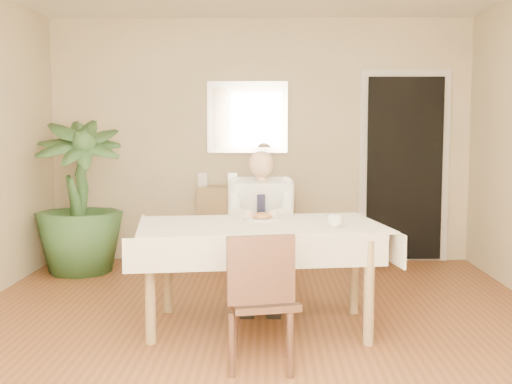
{
  "coord_description": "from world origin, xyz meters",
  "views": [
    {
      "loc": [
        0.09,
        -4.43,
        1.41
      ],
      "look_at": [
        0.0,
        0.35,
        0.95
      ],
      "focal_mm": 45.0,
      "sensor_mm": 36.0,
      "label": 1
    }
  ],
  "objects_px": {
    "chair_far": "(261,240)",
    "sideboard": "(247,225)",
    "potted_palm": "(79,197)",
    "chair_near": "(261,295)",
    "dining_table": "(260,235)",
    "seated_man": "(261,220)",
    "coffee_mug": "(335,221)"
  },
  "relations": [
    {
      "from": "chair_far",
      "to": "coffee_mug",
      "type": "height_order",
      "value": "chair_far"
    },
    {
      "from": "seated_man",
      "to": "potted_palm",
      "type": "distance_m",
      "value": 2.15
    },
    {
      "from": "chair_far",
      "to": "potted_palm",
      "type": "xyz_separation_m",
      "value": [
        -1.81,
        0.87,
        0.27
      ]
    },
    {
      "from": "chair_far",
      "to": "seated_man",
      "type": "distance_m",
      "value": 0.35
    },
    {
      "from": "dining_table",
      "to": "coffee_mug",
      "type": "relative_size",
      "value": 17.1
    },
    {
      "from": "seated_man",
      "to": "sideboard",
      "type": "bearing_deg",
      "value": 95.79
    },
    {
      "from": "chair_far",
      "to": "sideboard",
      "type": "bearing_deg",
      "value": 104.86
    },
    {
      "from": "seated_man",
      "to": "sideboard",
      "type": "height_order",
      "value": "seated_man"
    },
    {
      "from": "chair_far",
      "to": "coffee_mug",
      "type": "distance_m",
      "value": 1.19
    },
    {
      "from": "dining_table",
      "to": "chair_far",
      "type": "bearing_deg",
      "value": 81.26
    },
    {
      "from": "coffee_mug",
      "to": "potted_palm",
      "type": "distance_m",
      "value": 3.0
    },
    {
      "from": "chair_far",
      "to": "chair_near",
      "type": "xyz_separation_m",
      "value": [
        0.02,
        -1.73,
        -0.03
      ]
    },
    {
      "from": "seated_man",
      "to": "coffee_mug",
      "type": "height_order",
      "value": "seated_man"
    },
    {
      "from": "dining_table",
      "to": "coffee_mug",
      "type": "bearing_deg",
      "value": -25.29
    },
    {
      "from": "chair_near",
      "to": "coffee_mug",
      "type": "xyz_separation_m",
      "value": [
        0.5,
        0.7,
        0.34
      ]
    },
    {
      "from": "chair_near",
      "to": "seated_man",
      "type": "bearing_deg",
      "value": 76.84
    },
    {
      "from": "coffee_mug",
      "to": "chair_far",
      "type": "bearing_deg",
      "value": 116.53
    },
    {
      "from": "chair_far",
      "to": "dining_table",
      "type": "bearing_deg",
      "value": -82.11
    },
    {
      "from": "sideboard",
      "to": "chair_far",
      "type": "bearing_deg",
      "value": -79.41
    },
    {
      "from": "chair_far",
      "to": "chair_near",
      "type": "height_order",
      "value": "chair_far"
    },
    {
      "from": "chair_near",
      "to": "chair_far",
      "type": "bearing_deg",
      "value": 76.71
    },
    {
      "from": "chair_near",
      "to": "sideboard",
      "type": "distance_m",
      "value": 3.11
    },
    {
      "from": "chair_near",
      "to": "sideboard",
      "type": "height_order",
      "value": "chair_near"
    },
    {
      "from": "chair_far",
      "to": "potted_palm",
      "type": "relative_size",
      "value": 0.57
    },
    {
      "from": "dining_table",
      "to": "sideboard",
      "type": "relative_size",
      "value": 1.83
    },
    {
      "from": "potted_palm",
      "to": "dining_table",
      "type": "bearing_deg",
      "value": -43.94
    },
    {
      "from": "dining_table",
      "to": "seated_man",
      "type": "bearing_deg",
      "value": 81.26
    },
    {
      "from": "chair_near",
      "to": "potted_palm",
      "type": "relative_size",
      "value": 0.54
    },
    {
      "from": "sideboard",
      "to": "potted_palm",
      "type": "bearing_deg",
      "value": -159.06
    },
    {
      "from": "chair_far",
      "to": "sideboard",
      "type": "distance_m",
      "value": 1.39
    },
    {
      "from": "sideboard",
      "to": "potted_palm",
      "type": "xyz_separation_m",
      "value": [
        -1.64,
        -0.51,
        0.35
      ]
    },
    {
      "from": "seated_man",
      "to": "coffee_mug",
      "type": "distance_m",
      "value": 0.91
    }
  ]
}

